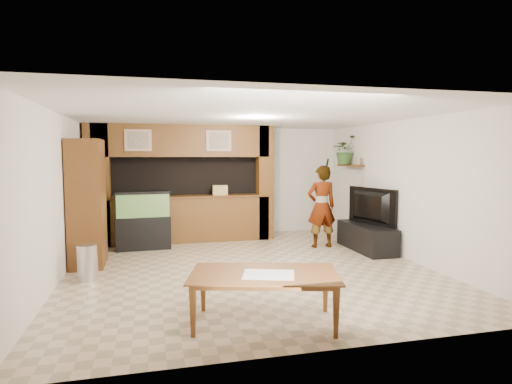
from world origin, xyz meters
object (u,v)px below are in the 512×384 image
object	(u,v)px
aquarium	(143,221)
person	(321,207)
pantry_cabinet	(87,203)
dining_table	(264,299)
television	(367,206)

from	to	relation	value
aquarium	person	xyz separation A→B (m)	(3.64, -0.70, 0.27)
pantry_cabinet	aquarium	world-z (taller)	pantry_cabinet
aquarium	person	world-z (taller)	person
aquarium	dining_table	distance (m)	4.64
pantry_cabinet	dining_table	distance (m)	4.11
person	dining_table	size ratio (longest dim) A/B	1.02
television	person	distance (m)	0.93
aquarium	person	bearing A→B (deg)	-13.19
dining_table	television	bearing A→B (deg)	61.67
aquarium	television	world-z (taller)	television
television	dining_table	bearing A→B (deg)	121.59
pantry_cabinet	person	world-z (taller)	pantry_cabinet
pantry_cabinet	television	distance (m)	5.35
aquarium	television	xyz separation A→B (m)	(4.43, -1.19, 0.31)
television	pantry_cabinet	bearing A→B (deg)	73.99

